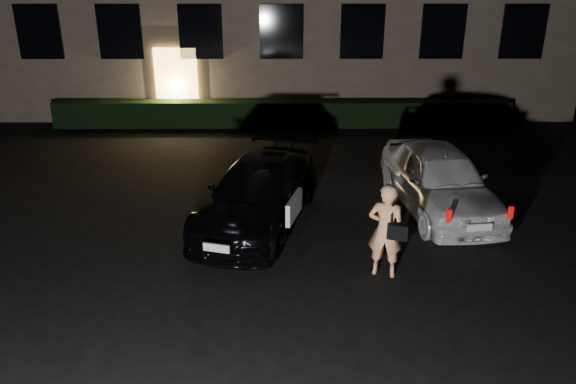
{
  "coord_description": "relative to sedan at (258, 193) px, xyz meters",
  "views": [
    {
      "loc": [
        0.14,
        -7.71,
        5.05
      ],
      "look_at": [
        0.18,
        2.0,
        1.08
      ],
      "focal_mm": 35.0,
      "sensor_mm": 36.0,
      "label": 1
    }
  ],
  "objects": [
    {
      "name": "hatch",
      "position": [
        3.89,
        0.64,
        0.06
      ],
      "size": [
        2.17,
        4.36,
        1.43
      ],
      "rotation": [
        0.0,
        0.0,
        0.12
      ],
      "color": "white",
      "rests_on": "ground"
    },
    {
      "name": "sedan",
      "position": [
        0.0,
        0.0,
        0.0
      ],
      "size": [
        2.93,
        4.79,
        1.3
      ],
      "rotation": [
        0.0,
        0.0,
        -0.27
      ],
      "color": "black",
      "rests_on": "ground"
    },
    {
      "name": "man",
      "position": [
        2.27,
        -2.14,
        0.2
      ],
      "size": [
        0.71,
        0.58,
        1.69
      ],
      "rotation": [
        0.0,
        0.0,
        2.85
      ],
      "color": "#FFA974",
      "rests_on": "ground"
    },
    {
      "name": "ground",
      "position": [
        0.43,
        -2.98,
        -0.65
      ],
      "size": [
        80.0,
        80.0,
        0.0
      ],
      "primitive_type": "plane",
      "color": "black",
      "rests_on": "ground"
    },
    {
      "name": "hedge",
      "position": [
        0.43,
        7.52,
        -0.22
      ],
      "size": [
        15.0,
        0.7,
        0.85
      ],
      "primitive_type": "cube",
      "color": "black",
      "rests_on": "ground"
    }
  ]
}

